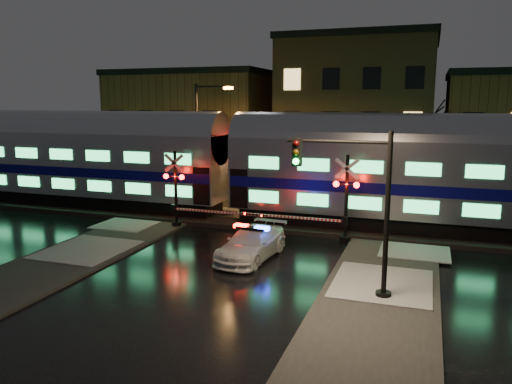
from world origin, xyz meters
TOP-DOWN VIEW (x-y plane):
  - ground at (0.00, 0.00)m, footprint 120.00×120.00m
  - ballast at (0.00, 5.00)m, footprint 90.00×4.20m
  - sidewalk_left at (-6.50, -6.00)m, footprint 4.00×20.00m
  - sidewalk_right at (6.50, -6.00)m, footprint 4.00×20.00m
  - building_left at (-13.00, 22.00)m, footprint 14.00×10.00m
  - building_mid at (2.00, 22.50)m, footprint 12.00×11.00m
  - train at (-2.73, 5.00)m, footprint 51.00×3.12m
  - police_car at (0.82, -1.39)m, footprint 2.26×4.70m
  - crossing_signal_right at (3.91, 2.31)m, footprint 6.01×0.67m
  - crossing_signal_left at (-4.47, 2.31)m, footprint 5.86×0.66m
  - traffic_light at (5.74, -4.27)m, footprint 3.73×0.69m
  - streetlight at (-6.43, 9.00)m, footprint 2.63×0.28m

SIDE VIEW (x-z plane):
  - ground at x=0.00m, z-range 0.00..0.00m
  - sidewalk_left at x=-6.50m, z-range 0.00..0.12m
  - sidewalk_right at x=6.50m, z-range 0.00..0.12m
  - ballast at x=0.00m, z-range 0.00..0.24m
  - police_car at x=0.82m, z-range -0.07..1.40m
  - crossing_signal_left at x=-4.47m, z-range -0.36..3.79m
  - crossing_signal_right at x=3.91m, z-range -0.36..3.89m
  - traffic_light at x=5.74m, z-range 0.18..5.96m
  - train at x=-2.73m, z-range 0.42..6.35m
  - building_left at x=-13.00m, z-range 0.00..9.00m
  - streetlight at x=-6.43m, z-range 0.60..8.46m
  - building_mid at x=2.00m, z-range 0.00..11.50m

